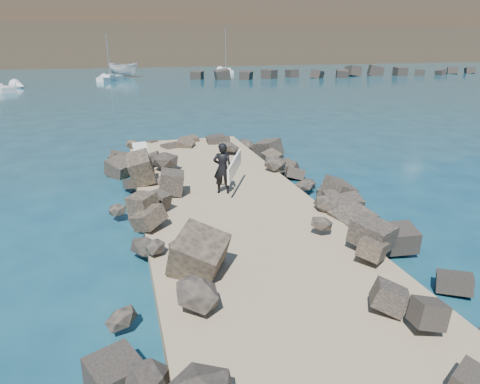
# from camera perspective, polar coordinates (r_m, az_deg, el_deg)

# --- Properties ---
(ground) EXTENTS (800.00, 800.00, 0.00)m
(ground) POSITION_cam_1_polar(r_m,az_deg,el_deg) (14.79, -1.07, -4.22)
(ground) COLOR #0F384C
(ground) RESTS_ON ground
(jetty) EXTENTS (6.00, 26.00, 0.60)m
(jetty) POSITION_cam_1_polar(r_m,az_deg,el_deg) (12.92, 1.22, -6.46)
(jetty) COLOR #8C7759
(jetty) RESTS_ON ground
(riprap_left) EXTENTS (2.60, 22.00, 1.00)m
(riprap_left) POSITION_cam_1_polar(r_m,az_deg,el_deg) (12.82, -12.00, -6.14)
(riprap_left) COLOR black
(riprap_left) RESTS_ON ground
(riprap_right) EXTENTS (2.60, 22.00, 1.00)m
(riprap_right) POSITION_cam_1_polar(r_m,az_deg,el_deg) (14.30, 11.83, -3.35)
(riprap_right) COLOR black
(riprap_right) RESTS_ON ground
(breakwater_secondary) EXTENTS (52.00, 4.00, 1.20)m
(breakwater_secondary) POSITION_cam_1_polar(r_m,az_deg,el_deg) (78.37, 14.00, 15.15)
(breakwater_secondary) COLOR black
(breakwater_secondary) RESTS_ON ground
(headland) EXTENTS (360.00, 140.00, 32.00)m
(headland) POSITION_cam_1_polar(r_m,az_deg,el_deg) (173.89, -12.42, 22.53)
(headland) COLOR #2D4919
(headland) RESTS_ON ground
(surfboard_resting) EXTENTS (0.67, 2.56, 0.09)m
(surfboard_resting) POSITION_cam_1_polar(r_m,az_deg,el_deg) (19.56, -12.97, 4.50)
(surfboard_resting) COLOR silver
(surfboard_resting) RESTS_ON riprap_left
(boat_imported) EXTENTS (6.18, 6.27, 2.47)m
(boat_imported) POSITION_cam_1_polar(r_m,az_deg,el_deg) (78.06, -15.25, 15.50)
(boat_imported) COLOR silver
(boat_imported) RESTS_ON ground
(surfer_with_board) EXTENTS (1.41, 2.15, 1.90)m
(surfer_with_board) POSITION_cam_1_polar(r_m,az_deg,el_deg) (15.67, -2.10, 3.22)
(surfer_with_board) COLOR black
(surfer_with_board) RESTS_ON jetty
(sailboat_b) EXTENTS (4.11, 5.43, 6.97)m
(sailboat_b) POSITION_cam_1_polar(r_m,az_deg,el_deg) (71.24, -16.90, 14.30)
(sailboat_b) COLOR silver
(sailboat_b) RESTS_ON ground
(sailboat_f) EXTENTS (2.69, 6.01, 7.21)m
(sailboat_f) POSITION_cam_1_polar(r_m,az_deg,el_deg) (115.06, 5.79, 16.74)
(sailboat_f) COLOR silver
(sailboat_f) RESTS_ON ground
(sailboat_d) EXTENTS (1.65, 6.71, 8.09)m
(sailboat_d) POSITION_cam_1_polar(r_m,az_deg,el_deg) (84.59, -1.88, 15.81)
(sailboat_d) COLOR silver
(sailboat_d) RESTS_ON ground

